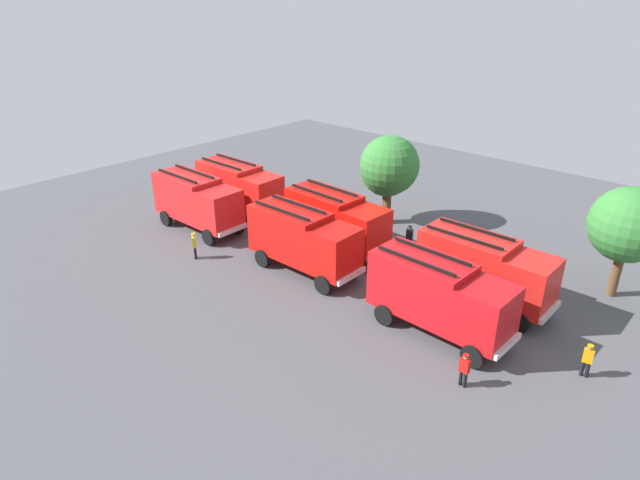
% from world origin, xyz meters
% --- Properties ---
extents(ground_plane, '(56.58, 56.58, 0.00)m').
position_xyz_m(ground_plane, '(0.00, 0.00, 0.00)').
color(ground_plane, '#4C4C51').
extents(fire_truck_0, '(7.23, 2.83, 3.88)m').
position_xyz_m(fire_truck_0, '(-9.58, -2.09, 2.15)').
color(fire_truck_0, red).
rests_on(fire_truck_0, ground).
extents(fire_truck_1, '(7.24, 2.85, 3.88)m').
position_xyz_m(fire_truck_1, '(0.19, -1.67, 2.15)').
color(fire_truck_1, red).
rests_on(fire_truck_1, ground).
extents(fire_truck_2, '(7.24, 2.86, 3.88)m').
position_xyz_m(fire_truck_2, '(9.43, -1.84, 2.15)').
color(fire_truck_2, red).
rests_on(fire_truck_2, ground).
extents(fire_truck_3, '(7.24, 2.85, 3.88)m').
position_xyz_m(fire_truck_3, '(-9.65, 1.69, 2.15)').
color(fire_truck_3, red).
rests_on(fire_truck_3, ground).
extents(fire_truck_4, '(7.28, 2.95, 3.88)m').
position_xyz_m(fire_truck_4, '(-0.30, 1.81, 2.15)').
color(fire_truck_4, red).
rests_on(fire_truck_4, ground).
extents(fire_truck_5, '(7.22, 2.81, 3.88)m').
position_xyz_m(fire_truck_5, '(9.75, 2.10, 2.15)').
color(fire_truck_5, red).
rests_on(fire_truck_5, ground).
extents(firefighter_0, '(0.48, 0.43, 1.70)m').
position_xyz_m(firefighter_0, '(-5.95, -5.06, 0.95)').
color(firefighter_0, black).
rests_on(firefighter_0, ground).
extents(firefighter_1, '(0.46, 0.32, 1.62)m').
position_xyz_m(firefighter_1, '(16.02, -0.39, 0.90)').
color(firefighter_1, black).
rests_on(firefighter_1, ground).
extents(firefighter_2, '(0.47, 0.35, 1.67)m').
position_xyz_m(firefighter_2, '(3.21, 5.00, 0.93)').
color(firefighter_2, black).
rests_on(firefighter_2, ground).
extents(firefighter_3, '(0.32, 0.46, 1.84)m').
position_xyz_m(firefighter_3, '(-4.31, -1.68, 1.04)').
color(firefighter_3, black).
rests_on(firefighter_3, ground).
extents(firefighter_4, '(0.43, 0.26, 1.61)m').
position_xyz_m(firefighter_4, '(12.42, -4.56, 0.89)').
color(firefighter_4, black).
rests_on(firefighter_4, ground).
extents(tree_0, '(3.70, 3.70, 5.73)m').
position_xyz_m(tree_0, '(-0.75, 7.75, 3.86)').
color(tree_0, brown).
rests_on(tree_0, ground).
extents(tree_1, '(4.12, 4.12, 6.39)m').
position_xyz_m(tree_1, '(-0.47, 7.62, 4.30)').
color(tree_1, brown).
rests_on(tree_1, ground).
extents(tree_2, '(4.02, 4.02, 6.24)m').
position_xyz_m(tree_2, '(14.69, 7.79, 4.20)').
color(tree_2, brown).
rests_on(tree_2, ground).
extents(traffic_cone_0, '(0.48, 0.48, 0.68)m').
position_xyz_m(traffic_cone_0, '(11.03, 4.87, 0.34)').
color(traffic_cone_0, '#F2600C').
rests_on(traffic_cone_0, ground).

